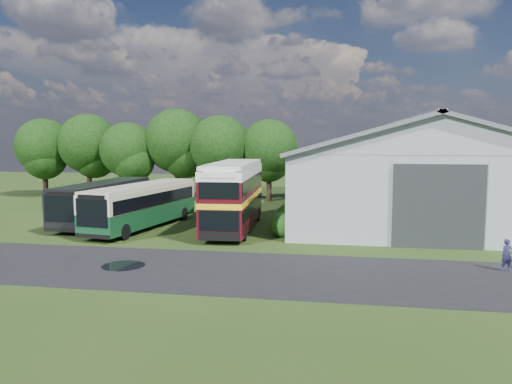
% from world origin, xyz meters
% --- Properties ---
extents(ground, '(120.00, 120.00, 0.00)m').
position_xyz_m(ground, '(0.00, 0.00, 0.00)').
color(ground, '#1F3611').
rests_on(ground, ground).
extents(asphalt_road, '(60.00, 8.00, 0.02)m').
position_xyz_m(asphalt_road, '(3.00, -3.00, 0.00)').
color(asphalt_road, black).
rests_on(asphalt_road, ground).
extents(puddle, '(2.20, 2.20, 0.01)m').
position_xyz_m(puddle, '(-1.50, -3.00, 0.00)').
color(puddle, black).
rests_on(puddle, ground).
extents(storage_shed, '(18.80, 24.80, 8.15)m').
position_xyz_m(storage_shed, '(15.00, 15.98, 4.17)').
color(storage_shed, gray).
rests_on(storage_shed, ground).
extents(tree_far_left, '(6.12, 6.12, 8.64)m').
position_xyz_m(tree_far_left, '(-23.00, 24.00, 5.56)').
color(tree_far_left, black).
rests_on(tree_far_left, ground).
extents(tree_left_a, '(6.46, 6.46, 9.12)m').
position_xyz_m(tree_left_a, '(-18.00, 24.50, 5.87)').
color(tree_left_a, black).
rests_on(tree_left_a, ground).
extents(tree_left_b, '(5.78, 5.78, 8.16)m').
position_xyz_m(tree_left_b, '(-13.00, 23.50, 5.25)').
color(tree_left_b, black).
rests_on(tree_left_b, ground).
extents(tree_mid, '(6.80, 6.80, 9.60)m').
position_xyz_m(tree_mid, '(-8.00, 24.80, 6.18)').
color(tree_mid, black).
rests_on(tree_mid, ground).
extents(tree_right_a, '(6.26, 6.26, 8.83)m').
position_xyz_m(tree_right_a, '(-3.00, 23.80, 5.69)').
color(tree_right_a, black).
rests_on(tree_right_a, ground).
extents(tree_right_b, '(5.98, 5.98, 8.45)m').
position_xyz_m(tree_right_b, '(2.00, 24.60, 5.44)').
color(tree_right_b, black).
rests_on(tree_right_b, ground).
extents(shrub_front, '(1.70, 1.70, 1.70)m').
position_xyz_m(shrub_front, '(5.60, 6.00, 0.00)').
color(shrub_front, '#194714').
rests_on(shrub_front, ground).
extents(shrub_mid, '(1.60, 1.60, 1.60)m').
position_xyz_m(shrub_mid, '(5.60, 8.00, 0.00)').
color(shrub_mid, '#194714').
rests_on(shrub_mid, ground).
extents(shrub_back, '(1.80, 1.80, 1.80)m').
position_xyz_m(shrub_back, '(5.60, 10.00, 0.00)').
color(shrub_back, '#194714').
rests_on(shrub_back, ground).
extents(bus_green_single, '(4.52, 11.76, 3.17)m').
position_xyz_m(bus_green_single, '(-4.74, 7.40, 1.69)').
color(bus_green_single, black).
rests_on(bus_green_single, ground).
extents(bus_maroon_double, '(3.44, 11.31, 4.80)m').
position_xyz_m(bus_maroon_double, '(1.89, 7.94, 2.40)').
color(bus_maroon_double, black).
rests_on(bus_maroon_double, ground).
extents(bus_dark_single, '(3.08, 11.46, 3.13)m').
position_xyz_m(bus_dark_single, '(-8.55, 9.02, 1.67)').
color(bus_dark_single, black).
rests_on(bus_dark_single, ground).
extents(visitor_a, '(0.65, 0.50, 1.58)m').
position_xyz_m(visitor_a, '(17.44, -0.77, 0.79)').
color(visitor_a, '#201C3E').
rests_on(visitor_a, ground).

